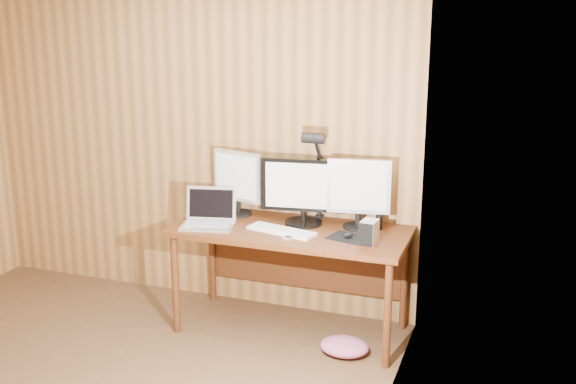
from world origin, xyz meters
The scene contains 13 objects.
desk centered at (0.93, 1.70, 0.63)m, with size 1.60×0.70×0.75m.
monitor_center centered at (0.98, 1.76, 0.99)m, with size 0.59×0.26×0.46m.
monitor_left centered at (0.46, 1.82, 1.00)m, with size 0.41×0.20×0.47m.
monitor_right centered at (1.36, 1.79, 1.01)m, with size 0.42×0.20×0.48m.
laptop centered at (0.37, 1.53, 0.81)m, with size 0.40×0.34×0.25m.
keyboard centered at (0.90, 1.54, 0.76)m, with size 0.50×0.25×0.02m.
mousepad centered at (1.35, 1.57, 0.75)m, with size 0.24×0.20×0.00m, color black.
mouse centered at (1.35, 1.57, 0.77)m, with size 0.06×0.10×0.03m, color black.
hard_drive centered at (1.50, 1.52, 0.82)m, with size 0.11×0.15×0.15m.
phone centered at (0.99, 1.44, 0.76)m, with size 0.08×0.12×0.01m.
speaker centered at (1.50, 1.82, 0.80)m, with size 0.05×0.05×0.11m, color black.
desk_lamp centered at (1.04, 1.85, 1.17)m, with size 0.16×0.22×0.68m.
fabric_pile centered at (1.38, 1.42, 0.05)m, with size 0.32×0.26×0.10m, color #B3567C, non-canonical shape.
Camera 1 is at (2.37, -2.48, 2.16)m, focal length 42.00 mm.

